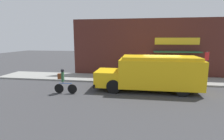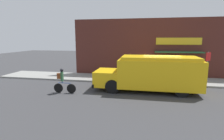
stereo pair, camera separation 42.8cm
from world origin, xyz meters
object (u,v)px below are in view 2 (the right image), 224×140
Objects in this scene: cyclist at (63,81)px; stop_sign_post at (208,63)px; trash_bin at (126,71)px; school_bus at (152,73)px.

cyclist is 10.28m from stop_sign_post.
cyclist is 1.66× the size of trash_bin.
stop_sign_post is at bearing -16.68° from trash_bin.
school_bus is at bearing -154.29° from stop_sign_post.
trash_bin is (-6.09, 1.83, -1.14)m from stop_sign_post.
stop_sign_post reaches higher than school_bus.
school_bus is 7.14× the size of trash_bin.
stop_sign_post is (4.01, 1.93, 0.53)m from school_bus.
school_bus reaches higher than cyclist.
trash_bin is at bearing 54.20° from cyclist.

